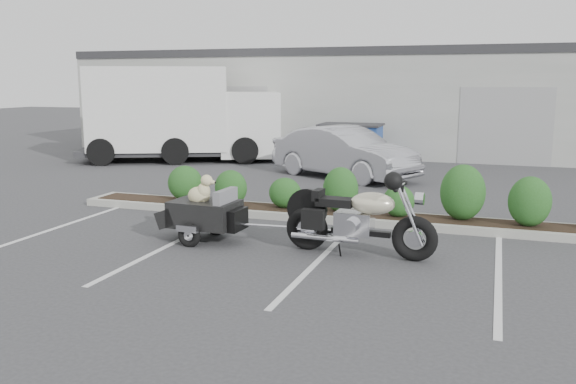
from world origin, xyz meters
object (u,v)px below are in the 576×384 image
(sedan, at_px, (344,152))
(motorcycle, at_px, (358,220))
(dumpster, at_px, (351,144))
(delivery_truck, at_px, (182,116))
(pet_trailer, at_px, (204,213))

(sedan, bearing_deg, motorcycle, -137.58)
(sedan, relative_size, dumpster, 2.15)
(dumpster, distance_m, delivery_truck, 6.02)
(pet_trailer, bearing_deg, dumpster, 92.38)
(dumpster, height_order, delivery_truck, delivery_truck)
(dumpster, relative_size, delivery_truck, 0.28)
(dumpster, bearing_deg, pet_trailer, -91.62)
(pet_trailer, distance_m, sedan, 7.80)
(dumpster, xyz_separation_m, delivery_truck, (-5.87, -1.01, 0.88))
(sedan, bearing_deg, dumpster, 36.57)
(motorcycle, bearing_deg, dumpster, 106.89)
(motorcycle, bearing_deg, pet_trailer, -177.50)
(sedan, distance_m, dumpster, 3.04)
(pet_trailer, xyz_separation_m, dumpster, (0.13, 10.77, 0.19))
(motorcycle, distance_m, delivery_truck, 13.02)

